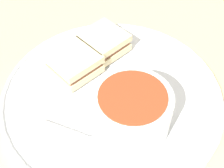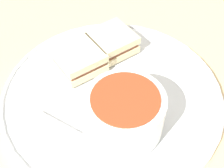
{
  "view_description": "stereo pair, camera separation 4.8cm",
  "coord_description": "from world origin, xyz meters",
  "px_view_note": "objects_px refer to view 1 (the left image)",
  "views": [
    {
      "loc": [
        0.26,
        -0.19,
        0.4
      ],
      "look_at": [
        0.0,
        0.0,
        0.04
      ],
      "focal_mm": 50.0,
      "sensor_mm": 36.0,
      "label": 1
    },
    {
      "loc": [
        0.28,
        -0.15,
        0.4
      ],
      "look_at": [
        0.0,
        0.0,
        0.04
      ],
      "focal_mm": 50.0,
      "sensor_mm": 36.0,
      "label": 2
    }
  ],
  "objects_px": {
    "soup_bowl": "(132,111)",
    "sandwich_half_near": "(103,42)",
    "sandwich_half_far": "(74,63)",
    "spoon": "(95,140)"
  },
  "relations": [
    {
      "from": "sandwich_half_near",
      "to": "sandwich_half_far",
      "type": "xyz_separation_m",
      "value": [
        0.01,
        -0.07,
        0.0
      ]
    },
    {
      "from": "spoon",
      "to": "sandwich_half_near",
      "type": "xyz_separation_m",
      "value": [
        -0.15,
        0.12,
        0.01
      ]
    },
    {
      "from": "sandwich_half_near",
      "to": "sandwich_half_far",
      "type": "height_order",
      "value": "same"
    },
    {
      "from": "sandwich_half_near",
      "to": "spoon",
      "type": "bearing_deg",
      "value": -38.31
    },
    {
      "from": "soup_bowl",
      "to": "spoon",
      "type": "bearing_deg",
      "value": -95.65
    },
    {
      "from": "spoon",
      "to": "sandwich_half_near",
      "type": "bearing_deg",
      "value": 110.31
    },
    {
      "from": "spoon",
      "to": "soup_bowl",
      "type": "bearing_deg",
      "value": 52.97
    },
    {
      "from": "soup_bowl",
      "to": "sandwich_half_near",
      "type": "height_order",
      "value": "soup_bowl"
    },
    {
      "from": "soup_bowl",
      "to": "sandwich_half_far",
      "type": "distance_m",
      "value": 0.14
    },
    {
      "from": "soup_bowl",
      "to": "sandwich_half_far",
      "type": "bearing_deg",
      "value": -176.62
    }
  ]
}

